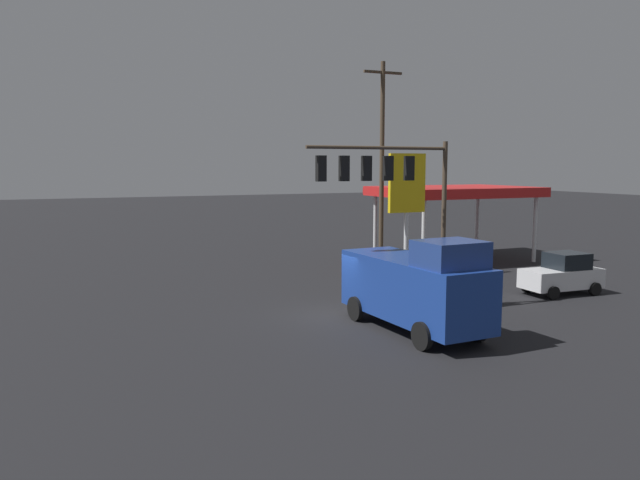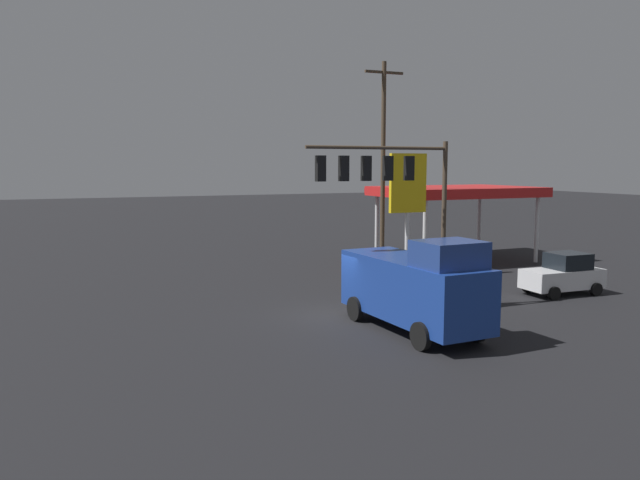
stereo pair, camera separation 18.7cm
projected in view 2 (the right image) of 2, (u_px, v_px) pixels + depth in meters
The scene contains 7 objects.
ground_plane at pixel (340, 315), 25.53m from camera, with size 200.00×200.00×0.00m, color black.
traffic_signal_assembly at pixel (389, 182), 25.31m from camera, with size 6.47×0.43×7.08m.
utility_pole at pixel (383, 163), 35.45m from camera, with size 2.40×0.26×11.85m.
gas_station_canopy at pixel (456, 192), 39.79m from camera, with size 9.49×6.97×4.71m.
price_sign at pixel (408, 189), 33.58m from camera, with size 2.19×0.27×6.71m.
delivery_truck at pixel (415, 286), 22.72m from camera, with size 2.79×6.89×3.58m.
hatchback_crossing at pixel (564, 274), 29.47m from camera, with size 3.87×2.09×1.97m.
Camera 2 is at (10.74, 22.56, 6.10)m, focal length 35.00 mm.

